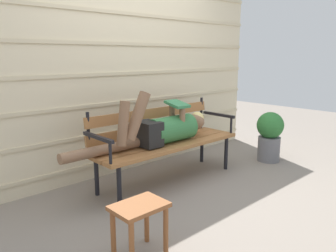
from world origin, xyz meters
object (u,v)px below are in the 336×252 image
(reclining_person, at_px, (162,129))
(potted_plant, at_px, (270,135))
(park_bench, at_px, (164,138))
(footstool, at_px, (139,216))

(reclining_person, xyz_separation_m, potted_plant, (1.53, -0.37, -0.25))
(park_bench, distance_m, reclining_person, 0.17)
(reclining_person, bearing_deg, potted_plant, -13.59)
(park_bench, relative_size, reclining_person, 1.01)
(footstool, bearing_deg, park_bench, 41.56)
(footstool, relative_size, potted_plant, 0.59)
(park_bench, xyz_separation_m, potted_plant, (1.45, -0.44, -0.12))
(potted_plant, bearing_deg, reclining_person, 166.41)
(potted_plant, bearing_deg, park_bench, 162.99)
(park_bench, distance_m, footstool, 1.46)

